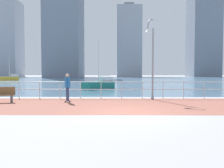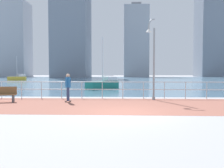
% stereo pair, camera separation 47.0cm
% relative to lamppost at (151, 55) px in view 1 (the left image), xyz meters
% --- Properties ---
extents(ground, '(220.00, 220.00, 0.00)m').
position_rel_lamppost_xyz_m(ground, '(-1.88, 35.04, -2.88)').
color(ground, '#9E9EA3').
extents(brick_paving, '(28.00, 6.24, 0.01)m').
position_rel_lamppost_xyz_m(brick_paving, '(-1.88, -2.41, -2.88)').
color(brick_paving, '#935647').
rests_on(brick_paving, ground).
extents(harbor_water, '(180.00, 88.00, 0.00)m').
position_rel_lamppost_xyz_m(harbor_water, '(-1.88, 45.71, -2.88)').
color(harbor_water, slate).
rests_on(harbor_water, ground).
extents(waterfront_railing, '(25.25, 0.06, 1.16)m').
position_rel_lamppost_xyz_m(waterfront_railing, '(-1.88, 0.71, -2.08)').
color(waterfront_railing, '#B2BCC1').
rests_on(waterfront_railing, ground).
extents(lamppost, '(0.67, 0.65, 5.21)m').
position_rel_lamppost_xyz_m(lamppost, '(0.00, 0.00, 0.00)').
color(lamppost, gray).
rests_on(lamppost, ground).
extents(skateboarder, '(0.40, 0.53, 1.69)m').
position_rel_lamppost_xyz_m(skateboarder, '(-5.15, -1.35, -1.87)').
color(skateboarder, black).
rests_on(skateboarder, ground).
extents(park_bench, '(1.65, 0.74, 0.92)m').
position_rel_lamppost_xyz_m(park_bench, '(-9.06, -1.53, -2.40)').
color(park_bench, brown).
rests_on(park_bench, ground).
extents(sailboat_red, '(3.51, 3.82, 5.57)m').
position_rel_lamppost_xyz_m(sailboat_red, '(-3.96, 10.12, -2.35)').
color(sailboat_red, '#197266').
rests_on(sailboat_red, ground).
extents(sailboat_blue, '(4.16, 1.89, 5.64)m').
position_rel_lamppost_xyz_m(sailboat_blue, '(-26.24, 38.00, -2.34)').
color(sailboat_blue, gold).
rests_on(sailboat_blue, ground).
extents(tower_steel, '(10.50, 13.09, 31.94)m').
position_rel_lamppost_xyz_m(tower_steel, '(4.05, 88.23, 12.26)').
color(tower_steel, '#A3A8B2').
rests_on(tower_steel, ground).
extents(tower_slate, '(12.26, 13.38, 47.64)m').
position_rel_lamppost_xyz_m(tower_slate, '(38.69, 93.18, 20.10)').
color(tower_slate, slate).
rests_on(tower_slate, ground).
extents(tower_brick, '(12.89, 16.57, 43.19)m').
position_rel_lamppost_xyz_m(tower_brick, '(-21.18, 73.86, 17.88)').
color(tower_brick, slate).
rests_on(tower_brick, ground).
extents(tower_glass, '(16.24, 10.93, 35.81)m').
position_rel_lamppost_xyz_m(tower_glass, '(-53.02, 90.24, 14.19)').
color(tower_glass, '#A3A8B2').
rests_on(tower_glass, ground).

